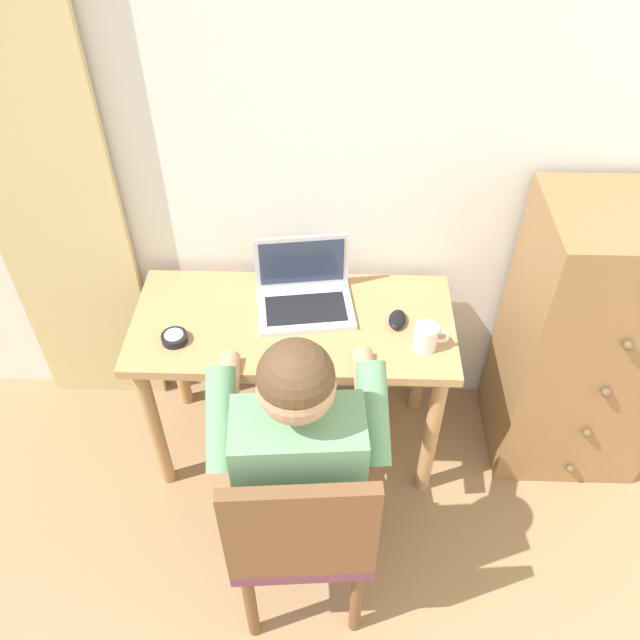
{
  "coord_description": "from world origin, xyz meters",
  "views": [
    {
      "loc": [
        -0.17,
        0.19,
        2.31
      ],
      "look_at": [
        -0.22,
        1.77,
        0.81
      ],
      "focal_mm": 36.63,
      "sensor_mm": 36.0,
      "label": 1
    }
  ],
  "objects": [
    {
      "name": "wall_back",
      "position": [
        0.0,
        2.2,
        1.25
      ],
      "size": [
        4.8,
        0.05,
        2.5
      ],
      "primitive_type": "cube",
      "color": "silver",
      "rests_on": "ground_plane"
    },
    {
      "name": "curtain_panel",
      "position": [
        -1.19,
        2.13,
        1.1
      ],
      "size": [
        0.5,
        0.03,
        2.21
      ],
      "primitive_type": "cube",
      "color": "#CCB77A",
      "rests_on": "ground_plane"
    },
    {
      "name": "desk",
      "position": [
        -0.32,
        1.87,
        0.59
      ],
      "size": [
        1.15,
        0.53,
        0.71
      ],
      "color": "tan",
      "rests_on": "ground_plane"
    },
    {
      "name": "dresser",
      "position": [
        0.77,
        1.92,
        0.58
      ],
      "size": [
        0.56,
        0.48,
        1.16
      ],
      "color": "olive",
      "rests_on": "ground_plane"
    },
    {
      "name": "chair",
      "position": [
        -0.26,
        1.17,
        0.51
      ],
      "size": [
        0.45,
        0.43,
        0.9
      ],
      "color": "brown",
      "rests_on": "ground_plane"
    },
    {
      "name": "person_seated",
      "position": [
        -0.27,
        1.36,
        0.69
      ],
      "size": [
        0.56,
        0.6,
        1.21
      ],
      "color": "#4C4C4C",
      "rests_on": "ground_plane"
    },
    {
      "name": "laptop",
      "position": [
        -0.28,
        1.96,
        0.76
      ],
      "size": [
        0.37,
        0.3,
        0.24
      ],
      "color": "silver",
      "rests_on": "desk"
    },
    {
      "name": "computer_mouse",
      "position": [
        0.05,
        1.87,
        0.73
      ],
      "size": [
        0.08,
        0.11,
        0.03
      ],
      "primitive_type": "ellipsoid",
      "rotation": [
        0.0,
        0.0,
        -0.21
      ],
      "color": "black",
      "rests_on": "desk"
    },
    {
      "name": "desk_clock",
      "position": [
        -0.72,
        1.75,
        0.73
      ],
      "size": [
        0.09,
        0.09,
        0.03
      ],
      "color": "black",
      "rests_on": "desk"
    },
    {
      "name": "coffee_mug",
      "position": [
        0.14,
        1.75,
        0.76
      ],
      "size": [
        0.12,
        0.08,
        0.09
      ],
      "color": "silver",
      "rests_on": "desk"
    }
  ]
}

